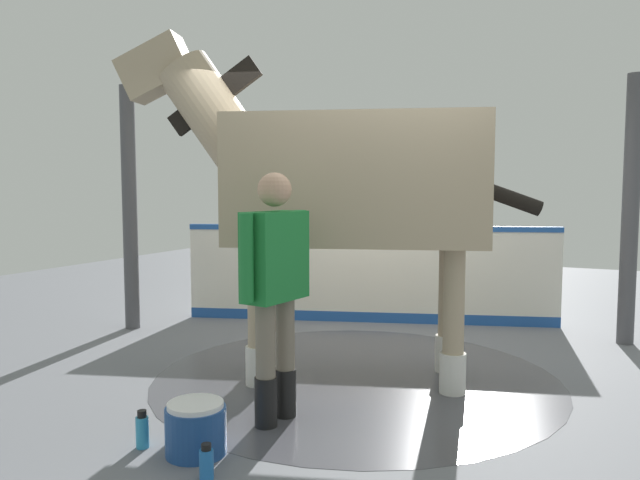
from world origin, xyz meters
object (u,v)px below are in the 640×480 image
(horse, at_px, (341,183))
(bottle_spray, at_px, (206,463))
(wash_bucket, at_px, (196,428))
(handler, at_px, (275,280))
(bottle_shampoo, at_px, (142,431))

(horse, bearing_deg, bottle_spray, 73.66)
(wash_bucket, distance_m, bottle_spray, 0.34)
(handler, distance_m, wash_bucket, 1.04)
(handler, xyz_separation_m, wash_bucket, (-0.19, -0.64, -0.81))
(handler, distance_m, bottle_shampoo, 1.23)
(horse, xyz_separation_m, wash_bucket, (-0.21, -1.69, -1.46))
(bottle_shampoo, height_order, bottle_spray, bottle_shampoo)
(horse, height_order, bottle_shampoo, horse)
(bottle_shampoo, bearing_deg, horse, 72.45)
(horse, height_order, wash_bucket, horse)
(handler, height_order, wash_bucket, handler)
(wash_bucket, height_order, bottle_shampoo, wash_bucket)
(bottle_shampoo, bearing_deg, bottle_spray, -15.80)
(bottle_shampoo, distance_m, bottle_spray, 0.61)
(wash_bucket, distance_m, bottle_shampoo, 0.35)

